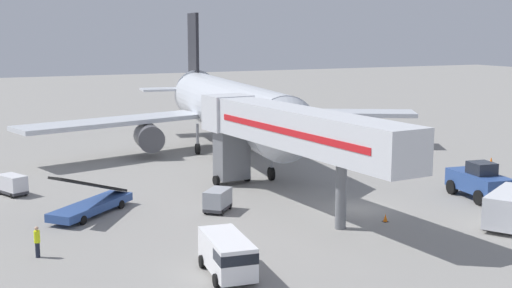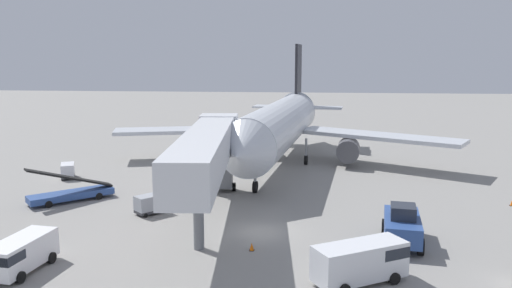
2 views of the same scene
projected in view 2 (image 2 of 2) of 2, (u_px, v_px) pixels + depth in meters
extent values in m
plane|color=gray|center=(261.00, 232.00, 36.49)|extent=(300.00, 300.00, 0.00)
cylinder|color=silver|center=(278.00, 126.00, 57.79)|extent=(8.90, 30.65, 5.37)
cone|color=silver|center=(241.00, 153.00, 41.53)|extent=(5.65, 4.18, 5.26)
cone|color=silver|center=(299.00, 108.00, 74.93)|extent=(5.72, 6.13, 5.10)
cube|color=#232328|center=(298.00, 74.00, 72.75)|extent=(0.87, 4.39, 8.60)
cube|color=silver|center=(320.00, 108.00, 72.47)|extent=(6.78, 3.92, 0.24)
cube|color=silver|center=(276.00, 107.00, 73.86)|extent=(6.78, 3.92, 0.24)
cube|color=silver|center=(378.00, 136.00, 58.27)|extent=(19.06, 13.14, 0.44)
cube|color=silver|center=(193.00, 130.00, 63.15)|extent=(19.81, 9.30, 0.44)
cylinder|color=#4C4C51|center=(348.00, 150.00, 58.23)|extent=(2.98, 3.66, 2.60)
cylinder|color=#4C4C51|center=(216.00, 145.00, 61.68)|extent=(2.98, 3.66, 2.60)
cylinder|color=gray|center=(255.00, 173.00, 46.94)|extent=(0.28, 0.28, 2.59)
cylinder|color=black|center=(255.00, 187.00, 47.16)|extent=(0.48, 1.13, 1.10)
cylinder|color=gray|center=(306.00, 149.00, 59.36)|extent=(0.28, 0.28, 2.59)
cylinder|color=black|center=(306.00, 160.00, 59.57)|extent=(0.48, 1.13, 1.10)
cylinder|color=gray|center=(255.00, 147.00, 60.69)|extent=(0.28, 0.28, 2.59)
cylinder|color=black|center=(255.00, 158.00, 60.91)|extent=(0.48, 1.13, 1.10)
cube|color=silver|center=(205.00, 151.00, 36.51)|extent=(4.78, 21.24, 2.70)
cube|color=red|center=(184.00, 151.00, 36.54)|extent=(1.54, 17.63, 0.44)
cube|color=silver|center=(219.00, 130.00, 47.48)|extent=(3.68, 3.08, 2.84)
cube|color=#232833|center=(220.00, 125.00, 48.72)|extent=(3.31, 0.52, 0.90)
cube|color=slate|center=(219.00, 166.00, 47.46)|extent=(2.69, 2.01, 4.05)
cylinder|color=black|center=(204.00, 187.00, 47.83)|extent=(0.37, 0.82, 0.80)
cylinder|color=black|center=(234.00, 187.00, 47.78)|extent=(0.37, 0.82, 0.80)
cylinder|color=slate|center=(199.00, 217.00, 32.97)|extent=(0.70, 0.70, 4.45)
cube|color=#2D4C8E|center=(402.00, 226.00, 34.05)|extent=(3.01, 5.63, 1.35)
cube|color=#232833|center=(403.00, 212.00, 33.60)|extent=(1.85, 2.00, 0.90)
cylinder|color=black|center=(421.00, 247.00, 32.24)|extent=(0.54, 1.14, 1.10)
cylinder|color=black|center=(385.00, 244.00, 32.75)|extent=(0.54, 1.14, 1.10)
cylinder|color=black|center=(417.00, 229.00, 35.58)|extent=(0.54, 1.14, 1.10)
cylinder|color=black|center=(385.00, 226.00, 36.09)|extent=(0.54, 1.14, 1.10)
cube|color=#2D4C8E|center=(71.00, 195.00, 44.36)|extent=(6.63, 6.27, 0.55)
cube|color=black|center=(70.00, 178.00, 44.10)|extent=(6.07, 5.65, 2.48)
cylinder|color=black|center=(49.00, 204.00, 42.42)|extent=(0.59, 0.57, 0.60)
cylinder|color=black|center=(43.00, 199.00, 43.89)|extent=(0.59, 0.57, 0.60)
cylinder|color=black|center=(99.00, 196.00, 44.93)|extent=(0.59, 0.57, 0.60)
cylinder|color=black|center=(92.00, 192.00, 46.40)|extent=(0.59, 0.57, 0.60)
cube|color=white|center=(21.00, 253.00, 29.67)|extent=(2.42, 4.85, 1.73)
cube|color=#1E232D|center=(2.00, 257.00, 28.08)|extent=(2.08, 1.70, 0.55)
cylinder|color=black|center=(20.00, 277.00, 28.22)|extent=(0.42, 0.71, 0.68)
cylinder|color=black|center=(51.00, 258.00, 31.00)|extent=(0.42, 0.71, 0.68)
cylinder|color=black|center=(25.00, 255.00, 31.39)|extent=(0.42, 0.71, 0.68)
cube|color=silver|center=(360.00, 261.00, 28.10)|extent=(5.63, 4.40, 2.01)
cube|color=#1E232D|center=(387.00, 248.00, 28.78)|extent=(2.48, 2.57, 0.64)
cylinder|color=black|center=(373.00, 266.00, 29.78)|extent=(0.76, 0.64, 0.68)
cylinder|color=black|center=(394.00, 278.00, 28.11)|extent=(0.76, 0.64, 0.68)
cylinder|color=black|center=(325.00, 276.00, 28.41)|extent=(0.76, 0.64, 0.68)
cube|color=#38383D|center=(68.00, 176.00, 52.83)|extent=(2.17, 2.72, 0.22)
cube|color=silver|center=(68.00, 169.00, 52.71)|extent=(2.17, 2.72, 1.15)
cylinder|color=black|center=(62.00, 175.00, 53.44)|extent=(0.26, 0.38, 0.36)
cylinder|color=black|center=(74.00, 174.00, 53.82)|extent=(0.26, 0.38, 0.36)
cylinder|color=black|center=(62.00, 179.00, 51.87)|extent=(0.26, 0.38, 0.36)
cylinder|color=black|center=(74.00, 178.00, 52.25)|extent=(0.26, 0.38, 0.36)
cube|color=#38383D|center=(151.00, 210.00, 40.79)|extent=(2.57, 2.63, 0.22)
cube|color=#999EA5|center=(150.00, 202.00, 40.67)|extent=(2.57, 2.63, 1.16)
cylinder|color=black|center=(156.00, 208.00, 41.79)|extent=(0.33, 0.35, 0.36)
cylinder|color=black|center=(164.00, 211.00, 40.90)|extent=(0.33, 0.35, 0.36)
cylinder|color=black|center=(138.00, 212.00, 40.72)|extent=(0.33, 0.35, 0.36)
cylinder|color=black|center=(145.00, 215.00, 39.82)|extent=(0.33, 0.35, 0.36)
cube|color=black|center=(252.00, 250.00, 33.05)|extent=(0.34, 0.34, 0.03)
cone|color=orange|center=(252.00, 246.00, 33.01)|extent=(0.29, 0.29, 0.50)
cube|color=black|center=(512.00, 206.00, 43.03)|extent=(0.34, 0.34, 0.03)
cone|color=orange|center=(512.00, 203.00, 42.99)|extent=(0.29, 0.29, 0.49)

